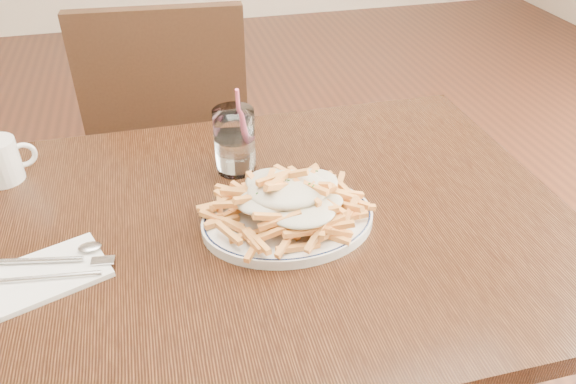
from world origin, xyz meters
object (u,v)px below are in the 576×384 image
object	(u,v)px
chair_far	(172,135)
loaded_fries	(288,196)
water_glass	(235,144)
fries_plate	(288,220)
table	(241,257)
coffee_mug	(0,161)

from	to	relation	value
chair_far	loaded_fries	size ratio (longest dim) A/B	3.46
loaded_fries	water_glass	xyz separation A→B (m)	(-0.06, 0.20, -0.00)
chair_far	fries_plate	size ratio (longest dim) A/B	2.56
chair_far	loaded_fries	xyz separation A→B (m)	(0.17, -0.77, 0.27)
chair_far	water_glass	bearing A→B (deg)	-79.11
table	loaded_fries	world-z (taller)	loaded_fries
coffee_mug	loaded_fries	bearing A→B (deg)	-28.84
water_glass	coffee_mug	bearing A→B (deg)	170.67
coffee_mug	chair_far	bearing A→B (deg)	55.55
fries_plate	table	bearing A→B (deg)	163.34
chair_far	fries_plate	xyz separation A→B (m)	(0.17, -0.77, 0.22)
chair_far	loaded_fries	bearing A→B (deg)	-77.87
loaded_fries	coffee_mug	distance (m)	0.58
loaded_fries	water_glass	size ratio (longest dim) A/B	1.54
coffee_mug	table	bearing A→B (deg)	-30.97
coffee_mug	water_glass	bearing A→B (deg)	-9.33
chair_far	coffee_mug	xyz separation A→B (m)	(-0.34, -0.49, 0.25)
table	chair_far	bearing A→B (deg)	96.34
chair_far	coffee_mug	bearing A→B (deg)	-124.45
fries_plate	coffee_mug	distance (m)	0.58
fries_plate	coffee_mug	bearing A→B (deg)	151.16
table	coffee_mug	xyz separation A→B (m)	(-0.42, 0.25, 0.12)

